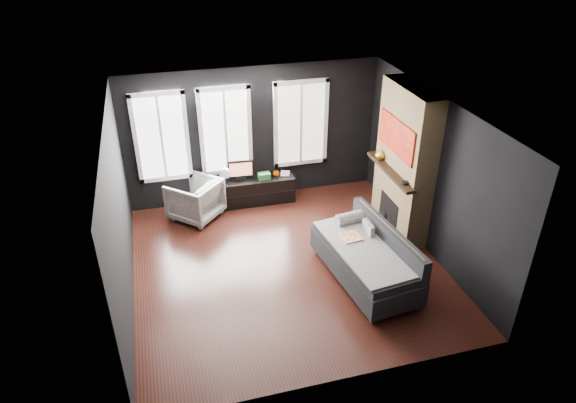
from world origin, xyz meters
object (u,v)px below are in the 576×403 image
object	(u,v)px
media_console	(256,190)
mug	(276,173)
sofa	(365,256)
book	(281,168)
mantel_vase	(381,154)
armchair	(195,197)
monitor	(241,169)

from	to	relation	value
media_console	mug	bearing A→B (deg)	-1.60
sofa	book	size ratio (longest dim) A/B	8.57
sofa	mantel_vase	bearing A→B (deg)	53.94
media_console	book	distance (m)	0.67
book	media_console	bearing A→B (deg)	-174.17
book	mantel_vase	distance (m)	2.11
armchair	mug	distance (m)	1.69
book	mug	bearing A→B (deg)	-146.58
sofa	mug	bearing A→B (deg)	97.00
sofa	monitor	distance (m)	3.27
media_console	monitor	world-z (taller)	monitor
mug	armchair	bearing A→B (deg)	-170.75
sofa	monitor	xyz separation A→B (m)	(-1.43, 2.93, 0.31)
armchair	media_console	size ratio (longest dim) A/B	0.56
sofa	book	xyz separation A→B (m)	(-0.61, 2.96, 0.20)
mug	monitor	bearing A→B (deg)	176.67
sofa	mug	xyz separation A→B (m)	(-0.72, 2.88, 0.14)
mug	book	xyz separation A→B (m)	(0.11, 0.07, 0.06)
armchair	sofa	bearing A→B (deg)	85.69
book	armchair	bearing A→B (deg)	-169.01
armchair	monitor	size ratio (longest dim) A/B	1.69
monitor	mug	world-z (taller)	monitor
monitor	mantel_vase	distance (m)	2.73
sofa	armchair	size ratio (longest dim) A/B	2.42
armchair	media_console	bearing A→B (deg)	146.47
mug	mantel_vase	xyz separation A→B (m)	(1.67, -1.17, 0.74)
armchair	media_console	distance (m)	1.28
mantel_vase	book	bearing A→B (deg)	141.40
monitor	armchair	bearing A→B (deg)	-158.36
mug	media_console	bearing A→B (deg)	177.45
media_console	book	bearing A→B (deg)	6.79
armchair	media_console	world-z (taller)	armchair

